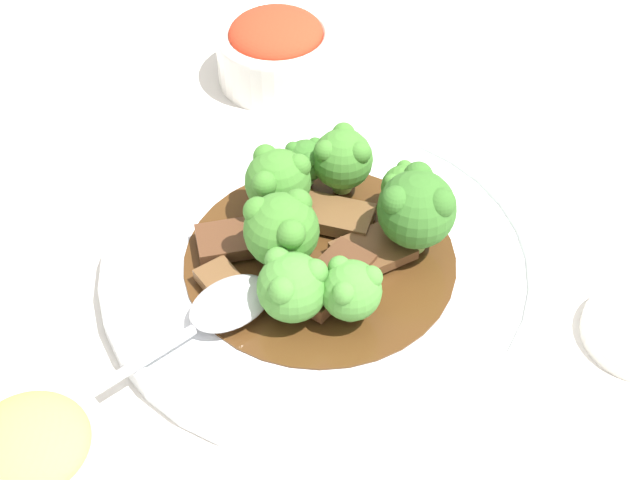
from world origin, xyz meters
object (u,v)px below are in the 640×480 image
at_px(beef_strip_4, 332,279).
at_px(broccoli_floret_3, 404,187).
at_px(beef_strip_3, 325,214).
at_px(broccoli_floret_6, 343,158).
at_px(broccoli_floret_0, 417,208).
at_px(serving_spoon, 204,320).
at_px(broccoli_floret_1, 278,180).
at_px(side_bowl_appetizer, 35,461).
at_px(main_plate, 320,263).
at_px(beef_strip_2, 236,239).
at_px(broccoli_floret_2, 281,229).
at_px(broccoli_floret_5, 306,160).
at_px(beef_strip_0, 373,250).
at_px(beef_strip_1, 225,286).
at_px(side_bowl_kimchi, 277,49).
at_px(broccoli_floret_4, 292,286).
at_px(broccoli_floret_7, 351,289).

relative_size(beef_strip_4, broccoli_floret_3, 1.64).
distance_m(beef_strip_3, broccoli_floret_6, 0.04).
distance_m(broccoli_floret_0, serving_spoon, 0.16).
bearing_deg(broccoli_floret_1, beef_strip_4, -27.80).
bearing_deg(broccoli_floret_0, side_bowl_appetizer, -107.64).
bearing_deg(main_plate, broccoli_floret_1, 159.14).
distance_m(main_plate, beef_strip_2, 0.06).
height_order(broccoli_floret_1, broccoli_floret_2, broccoli_floret_2).
bearing_deg(side_bowl_appetizer, broccoli_floret_2, 83.92).
bearing_deg(beef_strip_3, beef_strip_2, -123.66).
bearing_deg(broccoli_floret_6, main_plate, -69.46).
relative_size(beef_strip_2, side_bowl_appetizer, 0.70).
xyz_separation_m(broccoli_floret_2, broccoli_floret_5, (-0.04, 0.08, -0.01)).
xyz_separation_m(beef_strip_0, broccoli_floret_0, (0.02, 0.02, 0.03)).
bearing_deg(serving_spoon, beef_strip_1, 104.08).
relative_size(side_bowl_kimchi, side_bowl_appetizer, 1.18).
relative_size(broccoli_floret_1, broccoli_floret_6, 1.06).
xyz_separation_m(beef_strip_1, broccoli_floret_6, (0.01, 0.13, 0.03)).
xyz_separation_m(broccoli_floret_4, side_bowl_kimchi, (-0.18, 0.23, -0.01)).
bearing_deg(side_bowl_appetizer, broccoli_floret_6, 87.56).
distance_m(beef_strip_0, side_bowl_kimchi, 0.25).
distance_m(broccoli_floret_2, side_bowl_kimchi, 0.25).
bearing_deg(broccoli_floret_0, serving_spoon, -118.66).
xyz_separation_m(beef_strip_2, broccoli_floret_4, (0.07, -0.03, 0.02)).
relative_size(beef_strip_2, broccoli_floret_3, 1.57).
distance_m(beef_strip_0, serving_spoon, 0.13).
bearing_deg(broccoli_floret_2, broccoli_floret_6, 96.00).
relative_size(serving_spoon, side_bowl_kimchi, 2.14).
distance_m(beef_strip_3, broccoli_floret_5, 0.05).
bearing_deg(broccoli_floret_1, side_bowl_appetizer, -87.45).
bearing_deg(beef_strip_4, broccoli_floret_3, 87.97).
relative_size(beef_strip_3, broccoli_floret_1, 1.41).
bearing_deg(broccoli_floret_7, serving_spoon, -139.99).
height_order(beef_strip_2, broccoli_floret_0, broccoli_floret_0).
bearing_deg(broccoli_floret_7, beef_strip_4, 148.78).
distance_m(beef_strip_0, broccoli_floret_6, 0.08).
height_order(beef_strip_4, broccoli_floret_5, broccoli_floret_5).
height_order(beef_strip_3, broccoli_floret_4, broccoli_floret_4).
height_order(broccoli_floret_4, serving_spoon, broccoli_floret_4).
relative_size(beef_strip_3, serving_spoon, 0.34).
bearing_deg(broccoli_floret_3, broccoli_floret_4, -95.01).
relative_size(broccoli_floret_6, serving_spoon, 0.23).
distance_m(serving_spoon, side_bowl_appetizer, 0.14).
bearing_deg(side_bowl_kimchi, broccoli_floret_3, -28.83).
distance_m(beef_strip_2, broccoli_floret_5, 0.08).
bearing_deg(serving_spoon, beef_strip_4, 57.59).
bearing_deg(beef_strip_4, broccoli_floret_4, -102.58).
distance_m(broccoli_floret_0, broccoli_floret_7, 0.08).
height_order(broccoli_floret_0, broccoli_floret_1, broccoli_floret_0).
bearing_deg(broccoli_floret_2, broccoli_floret_1, 128.57).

